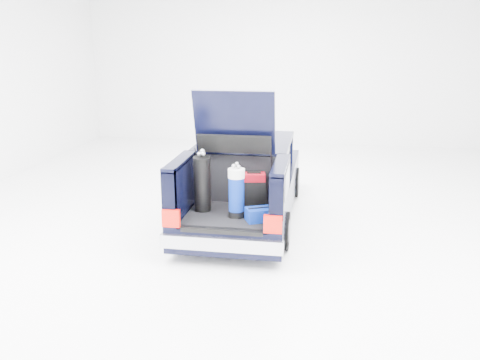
% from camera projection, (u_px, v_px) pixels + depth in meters
% --- Properties ---
extents(ground, '(14.00, 14.00, 0.00)m').
position_uv_depth(ground, '(244.00, 217.00, 9.46)').
color(ground, white).
rests_on(ground, ground).
extents(car, '(1.87, 4.65, 2.47)m').
position_uv_depth(car, '(245.00, 181.00, 9.38)').
color(car, black).
rests_on(car, ground).
extents(red_suitcase, '(0.39, 0.29, 0.58)m').
position_uv_depth(red_suitcase, '(254.00, 190.00, 8.14)').
color(red_suitcase, maroon).
rests_on(red_suitcase, car).
extents(black_golf_bag, '(0.32, 0.35, 0.97)m').
position_uv_depth(black_golf_bag, '(202.00, 184.00, 7.91)').
color(black_golf_bag, black).
rests_on(black_golf_bag, car).
extents(blue_golf_bag, '(0.32, 0.32, 0.85)m').
position_uv_depth(blue_golf_bag, '(236.00, 192.00, 7.65)').
color(blue_golf_bag, black).
rests_on(blue_golf_bag, car).
extents(blue_duffel, '(0.48, 0.41, 0.21)m').
position_uv_depth(blue_duffel, '(260.00, 214.00, 7.56)').
color(blue_duffel, navy).
rests_on(blue_duffel, car).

